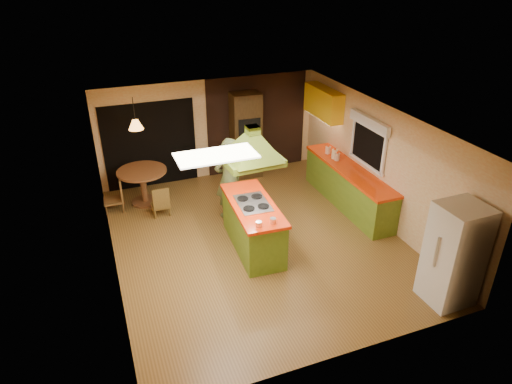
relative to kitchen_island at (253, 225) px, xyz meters
name	(u,v)px	position (x,y,z in m)	size (l,w,h in m)	color
ground	(256,239)	(0.16, 0.23, -0.49)	(6.50, 6.50, 0.00)	brown
room_walls	(256,184)	(0.16, 0.23, 0.76)	(5.50, 6.50, 6.50)	beige
ceiling_plane	(256,121)	(0.16, 0.23, 2.01)	(6.50, 6.50, 0.00)	silver
brick_panel	(257,124)	(1.41, 3.46, 0.76)	(2.64, 0.03, 2.50)	#381E14
nook_opening	(150,145)	(-1.34, 3.46, 0.56)	(2.20, 0.03, 2.10)	black
right_counter	(348,187)	(2.61, 0.83, -0.03)	(0.62, 3.05, 0.92)	olive
upper_cabinets	(323,103)	(2.73, 2.43, 1.46)	(0.34, 1.40, 0.70)	yellow
window_right	(369,134)	(2.85, 0.63, 1.28)	(0.12, 1.35, 1.06)	black
fluor_panel	(216,155)	(-0.94, -0.97, 1.99)	(1.20, 0.60, 0.03)	white
kitchen_island	(253,225)	(0.00, 0.00, 0.00)	(0.89, 1.99, 0.99)	olive
range_hood	(253,140)	(0.00, 0.00, 1.76)	(1.05, 0.78, 0.79)	#586C1B
man	(229,178)	(-0.05, 1.33, 0.41)	(0.66, 0.43, 1.81)	#4E592F
refrigerator	(454,255)	(2.47, -2.56, 0.39)	(0.73, 0.69, 1.77)	silver
wall_oven	(246,135)	(0.99, 3.17, 0.59)	(0.74, 0.62, 2.17)	#3F2B14
dining_table	(143,180)	(-1.71, 2.57, 0.09)	(1.11, 1.11, 0.83)	brown
chair_left	(113,195)	(-2.41, 2.47, -0.11)	(0.42, 0.42, 0.77)	brown
chair_near	(160,200)	(-1.46, 1.92, -0.14)	(0.38, 0.38, 0.70)	brown
pendant_lamp	(136,125)	(-1.71, 2.57, 1.41)	(0.32, 0.32, 0.21)	#FF9E3F
canister_large	(335,154)	(2.56, 1.44, 0.53)	(0.15, 0.15, 0.21)	#FDF1CB
canister_medium	(337,157)	(2.56, 1.32, 0.51)	(0.12, 0.12, 0.17)	beige
canister_small	(328,150)	(2.56, 1.75, 0.51)	(0.13, 0.13, 0.17)	#FBE7C9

